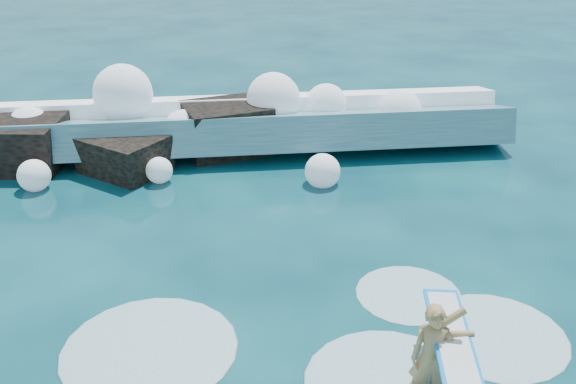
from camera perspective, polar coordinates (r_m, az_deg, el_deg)
The scene contains 6 objects.
ground at distance 11.62m, azimuth -6.32°, elevation -9.96°, with size 200.00×200.00×0.00m, color #072939.
breaking_wave at distance 18.41m, azimuth -11.60°, elevation 5.48°, with size 19.62×2.99×1.69m.
rock_cluster at distance 17.90m, azimuth -15.31°, elevation 4.19°, with size 8.49×3.61×1.57m.
surfer_with_board at distance 9.74m, azimuth 13.06°, elevation -13.78°, with size 1.12×2.92×1.73m.
wave_spray at distance 18.18m, azimuth -13.38°, elevation 6.94°, with size 15.31×4.70×2.51m.
surf_foam at distance 10.36m, azimuth 4.65°, elevation -14.93°, with size 9.10×5.80×0.14m.
Camera 1 is at (0.16, -9.50, 6.68)m, focal length 40.00 mm.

